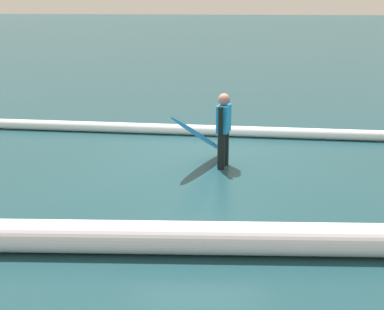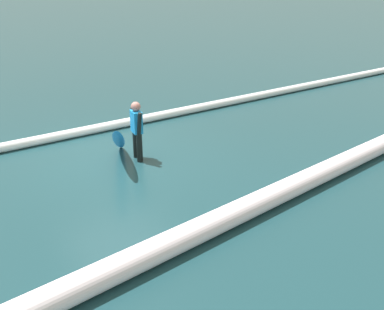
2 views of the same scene
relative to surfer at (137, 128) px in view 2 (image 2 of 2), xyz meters
name	(u,v)px [view 2 (image 2 of 2)]	position (x,y,z in m)	size (l,w,h in m)	color
ground_plane	(114,159)	(0.45, -0.35, -0.78)	(158.35, 158.35, 0.00)	#183D44
surfer	(137,128)	(0.00, 0.00, 0.00)	(0.27, 0.58, 1.40)	black
surfboard	(119,140)	(0.43, -0.10, -0.23)	(1.14, 1.74, 1.12)	#268CE5
wave_crest_foreground	(165,115)	(-2.22, -2.18, -0.66)	(0.24, 0.24, 25.58)	white
wave_crest_midground	(257,203)	(-0.46, 3.48, -0.57)	(0.42, 0.42, 18.94)	white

